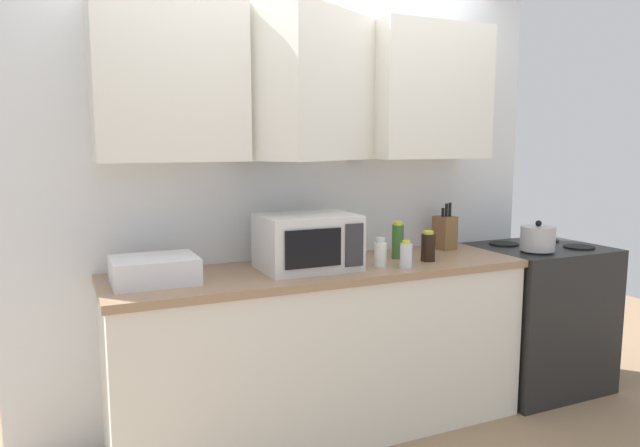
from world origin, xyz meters
name	(u,v)px	position (x,y,z in m)	size (l,w,h in m)	color
wall_back_with_cabinets	(305,137)	(0.00, -0.07, 1.57)	(3.08, 0.64, 2.60)	white
counter_run	(322,349)	(0.00, -0.30, 0.45)	(2.21, 0.63, 0.90)	white
stove_range	(537,316)	(1.49, -0.32, 0.45)	(0.76, 0.64, 0.91)	black
kettle	(538,238)	(1.32, -0.46, 0.98)	(0.20, 0.20, 0.18)	#B2B2B7
microwave	(308,242)	(-0.09, -0.32, 1.04)	(0.48, 0.37, 0.28)	silver
dish_rack	(154,270)	(-0.85, -0.30, 0.96)	(0.38, 0.30, 0.12)	silver
knife_block	(445,232)	(0.89, -0.14, 1.00)	(0.11, 0.13, 0.28)	brown
bottle_clear_tall	(406,255)	(0.38, -0.51, 0.97)	(0.06, 0.06, 0.14)	silver
bottle_white_jar	(380,253)	(0.27, -0.42, 0.97)	(0.07, 0.07, 0.15)	white
bottle_soy_dark	(428,247)	(0.59, -0.40, 0.98)	(0.08, 0.08, 0.17)	black
bottle_green_oil	(398,241)	(0.47, -0.27, 1.00)	(0.06, 0.06, 0.21)	#386B2D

